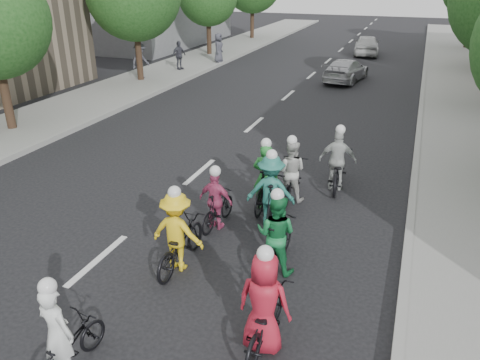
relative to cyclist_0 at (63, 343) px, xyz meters
The scene contains 19 objects.
ground 3.05m from the cyclist_0, 118.09° to the left, with size 120.00×120.00×0.00m, color black.
sidewalk_left 15.77m from the cyclist_0, 126.66° to the left, with size 4.00×80.00×0.15m, color gray.
curb_left 14.69m from the cyclist_0, 120.54° to the left, with size 0.18×80.00×0.18m, color #999993.
sidewalk_right 14.26m from the cyclist_0, 62.47° to the left, with size 4.00×80.00×0.15m, color gray.
curb_right 13.47m from the cyclist_0, 69.84° to the left, with size 0.18×80.00×0.18m, color #999993.
cyclist_0 is the anchor object (origin of this frame).
cyclist_1 4.28m from the cyclist_0, 59.71° to the left, with size 0.84×1.84×1.81m.
cyclist_2 3.08m from the cyclist_0, 84.20° to the left, with size 1.09×1.90×1.83m.
cyclist_3 4.83m from the cyclist_0, 85.41° to the left, with size 0.87×1.54×1.58m.
cyclist_4 3.05m from the cyclist_0, 31.51° to the left, with size 0.86×1.83×1.89m.
cyclist_5 6.26m from the cyclist_0, 79.44° to the left, with size 0.64×1.92×1.89m.
cyclist_6 7.07m from the cyclist_0, 76.97° to the left, with size 0.82×1.89×1.78m.
cyclist_7 5.64m from the cyclist_0, 74.54° to the left, with size 1.23×1.96×1.89m.
cyclist_8 8.38m from the cyclist_0, 71.79° to the left, with size 1.03×1.97×1.85m.
follow_car_lead 21.81m from the cyclist_0, 88.32° to the left, with size 1.65×4.05×1.18m, color #B4B4B9.
follow_car_trail 30.92m from the cyclist_0, 88.82° to the left, with size 1.64×4.09×1.39m, color silver.
spectator_0 20.43m from the cyclist_0, 118.50° to the left, with size 1.19×0.69×1.85m, color #474853.
spectator_1 22.71m from the cyclist_0, 113.22° to the left, with size 0.95×0.40×1.62m, color #454550.
spectator_2 25.08m from the cyclist_0, 107.90° to the left, with size 0.87×0.56×1.77m, color #444550.
Camera 1 is at (5.71, -6.64, 5.55)m, focal length 35.00 mm.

